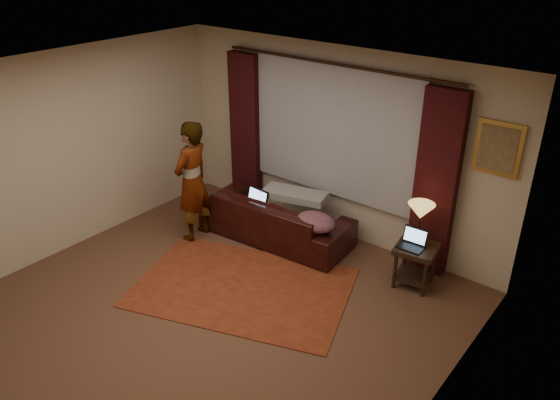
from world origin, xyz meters
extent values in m
cube|color=brown|center=(0.00, 0.00, -0.01)|extent=(5.00, 5.00, 0.01)
cube|color=silver|center=(0.00, 0.00, 2.60)|extent=(5.00, 5.00, 0.02)
cube|color=beige|center=(0.00, 2.50, 1.30)|extent=(5.00, 0.02, 2.60)
cube|color=beige|center=(-2.50, 0.00, 1.30)|extent=(0.02, 5.00, 2.60)
cube|color=beige|center=(2.50, 0.00, 1.30)|extent=(0.02, 5.00, 2.60)
cube|color=#A5A6AE|center=(0.00, 2.44, 1.50)|extent=(2.50, 0.05, 1.80)
cube|color=#330C0E|center=(-1.50, 2.39, 1.18)|extent=(0.50, 0.14, 2.30)
cube|color=#330C0E|center=(1.50, 2.39, 1.18)|extent=(0.50, 0.14, 2.30)
cylinder|color=#301D11|center=(0.00, 2.39, 2.38)|extent=(0.04, 0.04, 3.40)
cube|color=gold|center=(2.10, 2.47, 1.75)|extent=(0.50, 0.04, 0.60)
imported|color=black|center=(-0.47, 1.81, 0.43)|extent=(2.18, 1.08, 0.85)
cube|color=gray|center=(-0.30, 2.03, 0.86)|extent=(0.93, 0.56, 0.10)
ellipsoid|color=brown|center=(0.27, 1.70, 0.54)|extent=(0.61, 0.52, 0.22)
cube|color=maroon|center=(-0.03, 0.64, 0.01)|extent=(2.92, 2.42, 0.01)
cube|color=black|center=(1.53, 1.98, 0.27)|extent=(0.53, 0.53, 0.53)
imported|color=gray|center=(-1.36, 1.15, 0.84)|extent=(0.56, 0.56, 1.68)
camera|label=1|loc=(3.69, -3.30, 3.87)|focal=35.00mm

